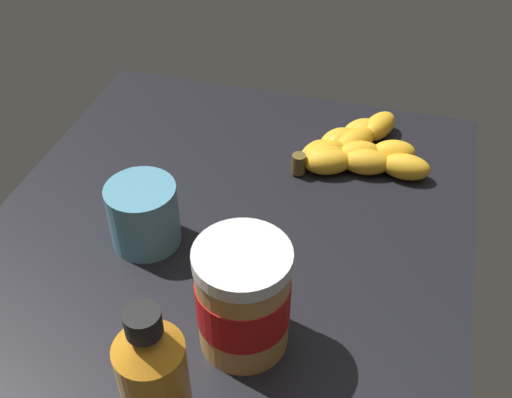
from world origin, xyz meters
TOP-DOWN VIEW (x-y plane):
  - ground_plane at (0.00, 0.00)cm, footprint 70.97×62.03cm
  - banana_bunch at (20.34, -13.17)cm, footprint 17.96×19.25cm
  - peanut_butter_jar at (-14.89, -7.01)cm, footprint 9.84×9.84cm
  - honey_bottle at (-26.18, -2.03)cm, footprint 6.38×6.38cm
  - coffee_mug at (-3.48, 9.28)cm, footprint 11.20×9.13cm

SIDE VIEW (x-z plane):
  - ground_plane at x=0.00cm, z-range -4.86..0.00cm
  - banana_bunch at x=20.34cm, z-range -0.09..3.67cm
  - coffee_mug at x=-3.48cm, z-range 0.01..8.47cm
  - peanut_butter_jar at x=-14.89cm, z-range -0.03..13.25cm
  - honey_bottle at x=-26.18cm, z-range -0.87..15.34cm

